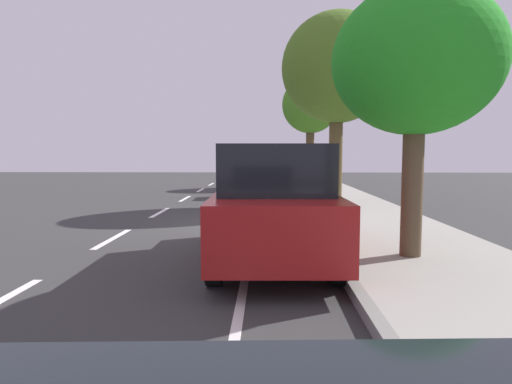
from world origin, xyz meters
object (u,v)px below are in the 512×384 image
(bicycle_at_curb, at_px, (293,210))
(cyclist_with_backpack, at_px, (303,185))
(parked_suv_red_second, at_px, (273,202))
(street_tree_far_end, at_px, (337,69))
(parked_pickup_silver_mid, at_px, (269,177))
(street_tree_mid_block, at_px, (416,63))
(street_tree_corner, at_px, (311,106))

(bicycle_at_curb, xyz_separation_m, cyclist_with_backpack, (0.22, -0.45, 0.69))
(parked_suv_red_second, height_order, street_tree_far_end, street_tree_far_end)
(parked_pickup_silver_mid, relative_size, street_tree_far_end, 0.83)
(street_tree_far_end, bearing_deg, parked_suv_red_second, -106.37)
(parked_pickup_silver_mid, bearing_deg, street_tree_mid_block, -77.78)
(parked_suv_red_second, relative_size, street_tree_far_end, 0.73)
(street_tree_far_end, xyz_separation_m, street_tree_corner, (0.00, 9.03, -0.27))
(bicycle_at_curb, height_order, cyclist_with_backpack, cyclist_with_backpack)
(parked_pickup_silver_mid, xyz_separation_m, street_tree_far_end, (2.30, -2.56, 3.83))
(bicycle_at_curb, height_order, street_tree_corner, street_tree_corner)
(parked_suv_red_second, xyz_separation_m, street_tree_far_end, (2.28, 7.77, 3.70))
(parked_pickup_silver_mid, bearing_deg, bicycle_at_curb, -84.77)
(street_tree_far_end, height_order, street_tree_corner, street_tree_far_end)
(parked_suv_red_second, xyz_separation_m, street_tree_corner, (2.28, 16.80, 3.44))
(parked_pickup_silver_mid, bearing_deg, street_tree_far_end, -48.10)
(parked_suv_red_second, height_order, bicycle_at_curb, parked_suv_red_second)
(street_tree_corner, bearing_deg, parked_suv_red_second, -97.74)
(bicycle_at_curb, bearing_deg, parked_pickup_silver_mid, 95.23)
(parked_suv_red_second, distance_m, cyclist_with_backpack, 3.49)
(parked_suv_red_second, relative_size, street_tree_mid_block, 1.09)
(street_tree_mid_block, distance_m, street_tree_corner, 17.12)
(cyclist_with_backpack, bearing_deg, bicycle_at_curb, 116.50)
(bicycle_at_curb, distance_m, street_tree_corner, 13.69)
(parked_suv_red_second, height_order, cyclist_with_backpack, parked_suv_red_second)
(parked_pickup_silver_mid, distance_m, cyclist_with_backpack, 6.99)
(cyclist_with_backpack, height_order, street_tree_far_end, street_tree_far_end)
(street_tree_corner, bearing_deg, bicycle_at_curb, -97.50)
(parked_pickup_silver_mid, height_order, street_tree_far_end, street_tree_far_end)
(bicycle_at_curb, distance_m, street_tree_mid_block, 5.34)
(parked_pickup_silver_mid, relative_size, street_tree_mid_block, 1.23)
(parked_suv_red_second, relative_size, parked_pickup_silver_mid, 0.88)
(cyclist_with_backpack, bearing_deg, parked_suv_red_second, -103.30)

